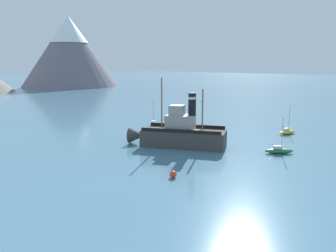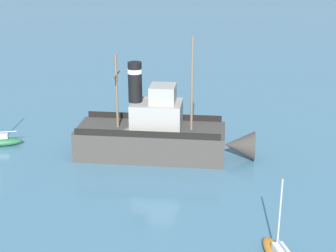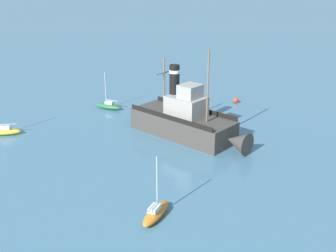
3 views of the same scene
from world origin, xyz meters
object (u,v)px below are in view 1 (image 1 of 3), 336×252
sailboat_green (279,150)px  sailboat_orange (153,124)px  sailboat_yellow (287,132)px  mooring_buoy (173,174)px  old_tugboat (180,134)px

sailboat_green → sailboat_orange: same height
sailboat_yellow → mooring_buoy: (-30.21, 0.48, -0.05)m
old_tugboat → sailboat_orange: (9.30, 13.52, -1.40)m
sailboat_orange → mooring_buoy: 30.29m
old_tugboat → sailboat_green: old_tugboat is taller
sailboat_green → old_tugboat: bearing=111.8°
mooring_buoy → sailboat_yellow: bearing=-0.9°
sailboat_orange → sailboat_green: bearing=-98.9°
sailboat_orange → sailboat_yellow: 24.11m
sailboat_green → sailboat_yellow: size_ratio=1.00×
old_tugboat → sailboat_orange: 16.47m
old_tugboat → mooring_buoy: (-11.72, -8.28, -1.45)m
sailboat_green → mooring_buoy: size_ratio=6.45×
old_tugboat → mooring_buoy: 14.42m
old_tugboat → sailboat_yellow: size_ratio=2.96×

